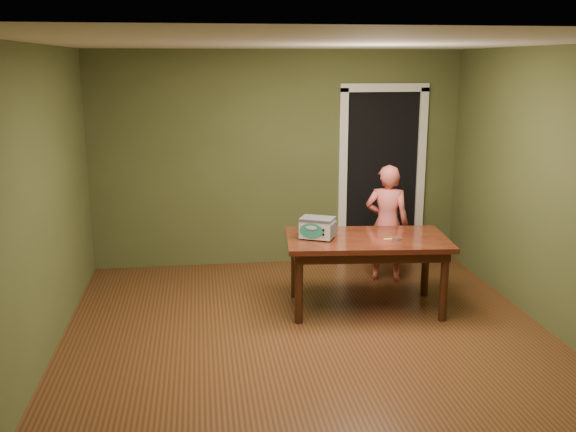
% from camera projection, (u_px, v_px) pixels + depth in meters
% --- Properties ---
extents(floor, '(5.00, 5.00, 0.00)m').
position_uv_depth(floor, '(313.00, 346.00, 5.68)').
color(floor, brown).
rests_on(floor, ground).
extents(room_shell, '(4.52, 5.02, 2.61)m').
position_uv_depth(room_shell, '(315.00, 155.00, 5.28)').
color(room_shell, '#4D552D').
rests_on(room_shell, ground).
extents(doorway, '(1.10, 0.66, 2.25)m').
position_uv_depth(doorway, '(375.00, 173.00, 8.29)').
color(doorway, black).
rests_on(doorway, ground).
extents(dining_table, '(1.68, 1.04, 0.75)m').
position_uv_depth(dining_table, '(367.00, 247.00, 6.41)').
color(dining_table, '#380F0C').
rests_on(dining_table, floor).
extents(toy_oven, '(0.40, 0.35, 0.21)m').
position_uv_depth(toy_oven, '(317.00, 227.00, 6.32)').
color(toy_oven, '#4C4F54').
rests_on(toy_oven, dining_table).
extents(baking_pan, '(0.10, 0.10, 0.02)m').
position_uv_depth(baking_pan, '(396.00, 238.00, 6.30)').
color(baking_pan, silver).
rests_on(baking_pan, dining_table).
extents(spatula, '(0.18, 0.04, 0.01)m').
position_uv_depth(spatula, '(393.00, 239.00, 6.31)').
color(spatula, '#F5E76A').
rests_on(spatula, dining_table).
extents(child, '(0.57, 0.47, 1.34)m').
position_uv_depth(child, '(387.00, 223.00, 7.25)').
color(child, '#DF5F5B').
rests_on(child, floor).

